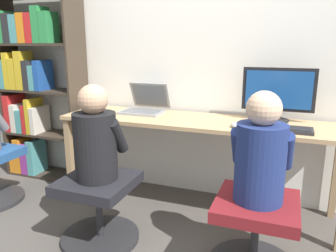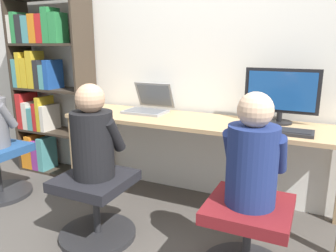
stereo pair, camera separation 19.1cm
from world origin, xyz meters
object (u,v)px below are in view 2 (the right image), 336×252
at_px(office_chair_left, 247,235).
at_px(person_at_monitor, 253,156).
at_px(bookshelf, 43,86).
at_px(office_chair_right, 96,203).
at_px(laptop, 148,106).
at_px(keyboard, 279,131).
at_px(person_at_laptop, 93,137).
at_px(desktop_monitor, 281,95).

distance_m(office_chair_left, person_at_monitor, 0.48).
bearing_deg(bookshelf, office_chair_right, -33.09).
distance_m(person_at_monitor, bookshelf, 2.40).
bearing_deg(laptop, office_chair_left, -35.53).
relative_size(keyboard, office_chair_right, 0.82).
relative_size(person_at_laptop, bookshelf, 0.35).
height_order(desktop_monitor, person_at_monitor, desktop_monitor).
relative_size(keyboard, person_at_laptop, 0.70).
distance_m(desktop_monitor, keyboard, 0.35).
relative_size(desktop_monitor, office_chair_left, 0.98).
height_order(desktop_monitor, laptop, desktop_monitor).
bearing_deg(person_at_laptop, office_chair_left, 2.64).
bearing_deg(office_chair_left, desktop_monitor, 87.13).
xyz_separation_m(desktop_monitor, person_at_monitor, (-0.04, -0.78, -0.23)).
height_order(office_chair_right, person_at_laptop, person_at_laptop).
xyz_separation_m(keyboard, office_chair_right, (-1.11, -0.56, -0.51)).
bearing_deg(office_chair_left, person_at_laptop, -177.36).
xyz_separation_m(office_chair_right, person_at_laptop, (-0.00, 0.00, 0.48)).
distance_m(keyboard, person_at_laptop, 1.24).
distance_m(office_chair_right, bookshelf, 1.61).
height_order(person_at_monitor, person_at_laptop, person_at_monitor).
bearing_deg(laptop, desktop_monitor, 2.08).
xyz_separation_m(laptop, keyboard, (1.12, -0.24, -0.04)).
bearing_deg(person_at_monitor, keyboard, 81.80).
distance_m(keyboard, office_chair_right, 1.34).
xyz_separation_m(person_at_monitor, bookshelf, (-2.27, 0.75, 0.18)).
distance_m(laptop, person_at_monitor, 1.29).
height_order(office_chair_left, person_at_monitor, person_at_monitor).
bearing_deg(desktop_monitor, bookshelf, -179.15).
distance_m(desktop_monitor, office_chair_left, 1.06).
xyz_separation_m(keyboard, bookshelf, (-2.35, 0.25, 0.14)).
height_order(person_at_laptop, bookshelf, bookshelf).
bearing_deg(person_at_monitor, office_chair_right, -176.88).
bearing_deg(laptop, person_at_monitor, -35.37).
relative_size(laptop, person_at_monitor, 0.56).
height_order(laptop, person_at_monitor, person_at_monitor).
bearing_deg(office_chair_right, laptop, 90.74).
bearing_deg(office_chair_left, person_at_monitor, 90.00).
xyz_separation_m(desktop_monitor, keyboard, (0.03, -0.28, -0.20)).
relative_size(keyboard, person_at_monitor, 0.70).
distance_m(office_chair_right, person_at_monitor, 1.14).
bearing_deg(office_chair_right, office_chair_left, 2.88).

